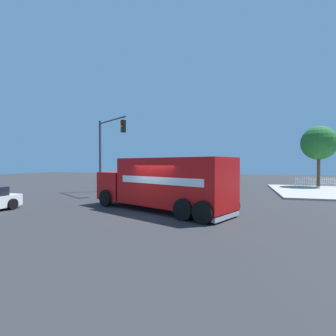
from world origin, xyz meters
name	(u,v)px	position (x,y,z in m)	size (l,w,h in m)	color
ground_plane	(156,213)	(0.00, 0.00, 0.00)	(100.00, 100.00, 0.00)	#2B2B2D
delivery_truck	(163,183)	(-0.19, -0.78, 1.51)	(8.73, 5.83, 2.89)	red
traffic_light_primary	(107,144)	(6.94, -7.24, 4.27)	(3.96, 2.81, 6.48)	#38383D
picket_fence_run	(326,181)	(-13.14, -18.79, 0.62)	(6.04, 0.05, 0.95)	white
shade_tree_near	(319,143)	(-12.15, -17.65, 4.73)	(3.55, 3.55, 6.39)	brown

